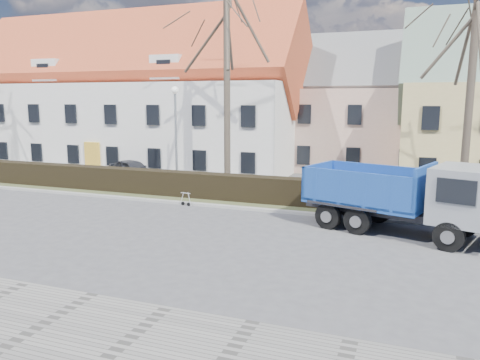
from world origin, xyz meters
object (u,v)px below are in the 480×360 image
at_px(streetlight, 176,140).
at_px(parked_car_a, 132,170).
at_px(cart_frame, 182,198).
at_px(dump_truck, 390,195).

xyz_separation_m(streetlight, parked_car_a, (-4.74, 2.88, -2.28)).
height_order(streetlight, cart_frame, streetlight).
bearing_deg(dump_truck, cart_frame, -170.02).
relative_size(dump_truck, streetlight, 1.24).
relative_size(dump_truck, cart_frame, 9.08).
distance_m(streetlight, parked_car_a, 6.00).
distance_m(dump_truck, streetlight, 12.10).
distance_m(dump_truck, parked_car_a, 17.49).
bearing_deg(parked_car_a, dump_truck, -91.92).
height_order(dump_truck, streetlight, streetlight).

